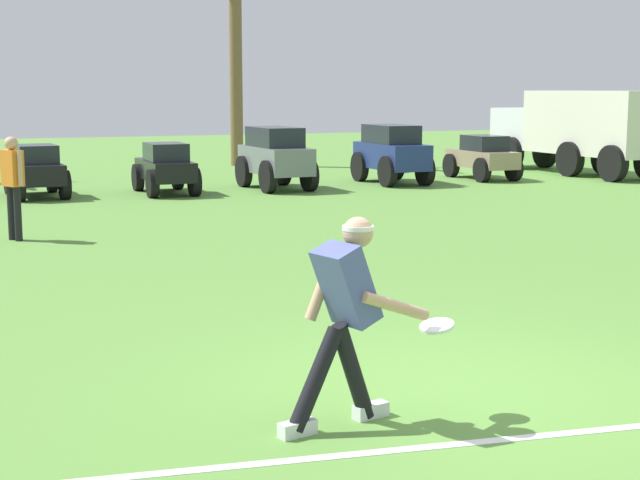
% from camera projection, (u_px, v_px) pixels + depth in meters
% --- Properties ---
extents(ground_plane, '(80.00, 80.00, 0.00)m').
position_uv_depth(ground_plane, '(455.00, 389.00, 7.47)').
color(ground_plane, '#5A8D3B').
extents(field_line_paint, '(25.82, 3.29, 0.01)m').
position_uv_depth(field_line_paint, '(539.00, 436.00, 6.46)').
color(field_line_paint, white).
rests_on(field_line_paint, ground_plane).
extents(frisbee_thrower, '(1.13, 0.47, 1.42)m').
position_uv_depth(frisbee_thrower, '(345.00, 310.00, 6.57)').
color(frisbee_thrower, black).
rests_on(frisbee_thrower, ground_plane).
extents(frisbee_in_flight, '(0.32, 0.32, 0.08)m').
position_uv_depth(frisbee_in_flight, '(437.00, 326.00, 6.82)').
color(frisbee_in_flight, white).
extents(teammate_near_sideline, '(0.33, 0.47, 1.56)m').
position_uv_depth(teammate_near_sideline, '(13.00, 178.00, 14.61)').
color(teammate_near_sideline, black).
rests_on(teammate_near_sideline, ground_plane).
extents(parked_car_slot_c, '(1.19, 2.24, 1.10)m').
position_uv_depth(parked_car_slot_c, '(36.00, 170.00, 20.56)').
color(parked_car_slot_c, black).
rests_on(parked_car_slot_c, ground_plane).
extents(parked_car_slot_d, '(1.09, 2.20, 1.10)m').
position_uv_depth(parked_car_slot_d, '(165.00, 168.00, 21.21)').
color(parked_car_slot_d, black).
rests_on(parked_car_slot_d, ground_plane).
extents(parked_car_slot_e, '(1.25, 2.39, 1.40)m').
position_uv_depth(parked_car_slot_e, '(275.00, 156.00, 22.14)').
color(parked_car_slot_e, slate).
rests_on(parked_car_slot_e, ground_plane).
extents(parked_car_slot_f, '(1.17, 2.35, 1.40)m').
position_uv_depth(parked_car_slot_f, '(391.00, 152.00, 23.47)').
color(parked_car_slot_f, navy).
rests_on(parked_car_slot_f, ground_plane).
extents(parked_car_slot_g, '(1.09, 2.21, 1.10)m').
position_uv_depth(parked_car_slot_g, '(482.00, 157.00, 24.59)').
color(parked_car_slot_g, '#998466').
rests_on(parked_car_slot_g, ground_plane).
extents(box_truck, '(1.56, 5.94, 2.20)m').
position_uv_depth(box_truck, '(575.00, 127.00, 25.98)').
color(box_truck, silver).
rests_on(box_truck, ground_plane).
extents(palm_tree_left_of_centre, '(3.30, 3.36, 7.06)m').
position_uv_depth(palm_tree_left_of_centre, '(235.00, 28.00, 28.35)').
color(palm_tree_left_of_centre, brown).
rests_on(palm_tree_left_of_centre, ground_plane).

